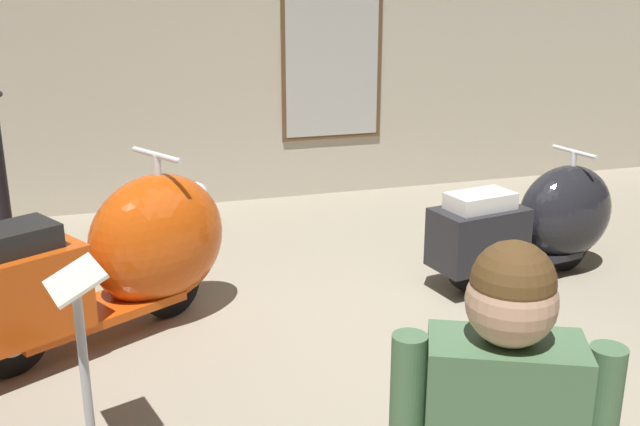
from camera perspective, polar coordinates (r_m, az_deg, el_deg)
The scene contains 5 objects.
ground_plane at distance 4.51m, azimuth 8.76°, elevation -11.61°, with size 60.00×60.00×0.00m, color gray.
showroom_back_wall at distance 7.54m, azimuth -4.51°, elevation 15.76°, with size 18.00×0.63×3.92m.
scooter_0 at distance 4.82m, azimuth -15.26°, elevation -3.28°, with size 1.88×1.36×1.14m.
scooter_1 at distance 5.82m, azimuth 16.51°, elevation -0.63°, with size 1.63×0.72×0.96m.
info_stanchion at distance 3.66m, azimuth -17.53°, elevation -12.39°, with size 0.30×0.37×0.98m.
Camera 1 is at (-1.78, -3.52, 2.17)m, focal length 41.68 mm.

